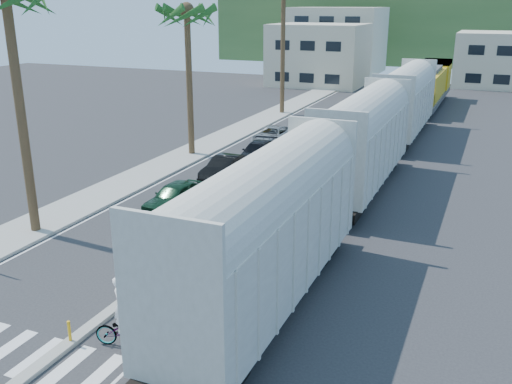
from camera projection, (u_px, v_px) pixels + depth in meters
ground at (91, 329)px, 19.41m from camera, size 140.00×140.00×0.00m
sidewalk at (208, 145)px, 44.39m from camera, size 3.00×90.00×0.15m
rails at (390, 153)px, 42.02m from camera, size 1.56×100.00×0.06m
median at (289, 174)px, 36.83m from camera, size 0.45×60.00×0.85m
crosswalk at (49, 361)px, 17.66m from camera, size 14.00×2.20×0.01m
lane_markings at (285, 154)px, 42.05m from camera, size 9.42×90.00×0.01m
freight_train at (383, 124)px, 37.88m from camera, size 3.00×60.94×5.85m
buildings at (368, 48)px, 83.04m from camera, size 38.00×27.00×10.00m
hillside at (437, 29)px, 104.92m from camera, size 80.00×20.00×12.00m
car_lead at (175, 196)px, 30.41m from camera, size 2.44×4.68×1.50m
car_second at (225, 168)px, 35.84m from camera, size 1.87×4.52×1.45m
car_third at (258, 152)px, 39.67m from camera, size 2.89×5.15×1.38m
car_rear at (273, 135)px, 44.90m from camera, size 2.62×4.98×1.33m
cyclist at (125, 325)px, 18.22m from camera, size 1.70×2.42×2.45m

